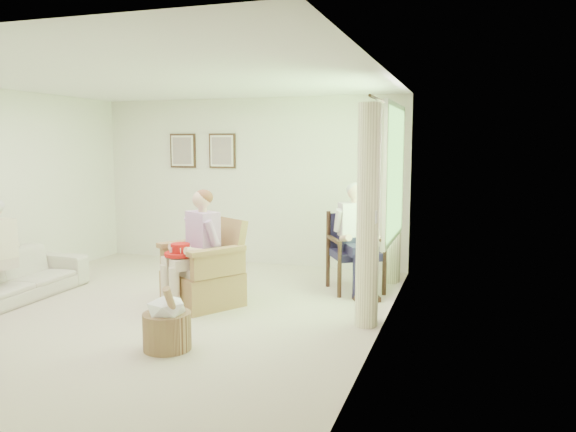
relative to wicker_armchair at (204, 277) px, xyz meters
The scene contains 16 objects.
floor 0.61m from the wicker_armchair, 134.50° to the right, with size 5.50×5.50×0.00m, color beige.
back_wall 2.60m from the wicker_armchair, 98.77° to the left, with size 5.00×0.04×2.60m, color silver.
right_wall 2.38m from the wicker_armchair, ahead, with size 0.04×5.50×2.60m, color silver.
ceiling 2.34m from the wicker_armchair, 134.50° to the right, with size 5.00×5.50×0.02m, color white.
window 2.58m from the wicker_armchair, 21.52° to the left, with size 0.13×2.50×1.63m.
curtain_left 2.14m from the wicker_armchair, ahead, with size 0.34×0.34×2.30m, color #FDF8C6.
curtain_right 2.79m from the wicker_armchair, 42.62° to the left, with size 0.34×0.34×2.30m, color #FDF8C6.
framed_print_left 3.15m from the wicker_armchair, 122.96° to the left, with size 0.45×0.05×0.55m.
framed_print_right 2.87m from the wicker_armchair, 109.25° to the left, with size 0.45×0.05×0.55m.
wicker_armchair is the anchor object (origin of this frame).
wood_armchair 2.03m from the wicker_armchair, 38.19° to the left, with size 0.64×0.60×0.98m.
sofa 2.38m from the wicker_armchair, 166.28° to the right, with size 0.77×1.96×0.57m, color beige.
person_wicker 0.48m from the wicker_armchair, 90.00° to the right, with size 0.40×0.62×1.34m.
person_dark 1.98m from the wicker_armchair, 34.36° to the left, with size 0.40×0.62×1.37m.
red_hat 0.49m from the wicker_armchair, 114.68° to the right, with size 0.36×0.36×0.14m.
hatbox 1.49m from the wicker_armchair, 76.70° to the right, with size 0.55×0.55×0.65m.
Camera 1 is at (3.32, -5.48, 1.89)m, focal length 35.00 mm.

